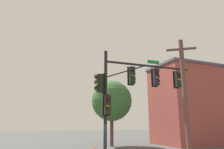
{
  "coord_description": "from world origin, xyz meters",
  "views": [
    {
      "loc": [
        -4.11,
        -11.32,
        2.61
      ],
      "look_at": [
        0.46,
        0.12,
        5.51
      ],
      "focal_mm": 32.75,
      "sensor_mm": 36.0,
      "label": 1
    }
  ],
  "objects_px": {
    "signal_pole_assembly": "(132,87)",
    "utility_pole": "(185,99)",
    "brick_building": "(188,104)",
    "tree_near": "(112,101)"
  },
  "relations": [
    {
      "from": "signal_pole_assembly",
      "to": "utility_pole",
      "type": "xyz_separation_m",
      "value": [
        2.77,
        -1.53,
        -0.75
      ]
    },
    {
      "from": "utility_pole",
      "to": "brick_building",
      "type": "xyz_separation_m",
      "value": [
        10.32,
        11.21,
        0.91
      ]
    },
    {
      "from": "utility_pole",
      "to": "tree_near",
      "type": "relative_size",
      "value": 1.04
    },
    {
      "from": "brick_building",
      "to": "signal_pole_assembly",
      "type": "bearing_deg",
      "value": -143.55
    },
    {
      "from": "signal_pole_assembly",
      "to": "utility_pole",
      "type": "bearing_deg",
      "value": -28.93
    },
    {
      "from": "signal_pole_assembly",
      "to": "utility_pole",
      "type": "distance_m",
      "value": 3.26
    },
    {
      "from": "signal_pole_assembly",
      "to": "utility_pole",
      "type": "relative_size",
      "value": 0.9
    },
    {
      "from": "brick_building",
      "to": "utility_pole",
      "type": "bearing_deg",
      "value": -132.65
    },
    {
      "from": "signal_pole_assembly",
      "to": "brick_building",
      "type": "relative_size",
      "value": 0.71
    },
    {
      "from": "signal_pole_assembly",
      "to": "tree_near",
      "type": "xyz_separation_m",
      "value": [
        3.08,
        11.08,
        0.33
      ]
    }
  ]
}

